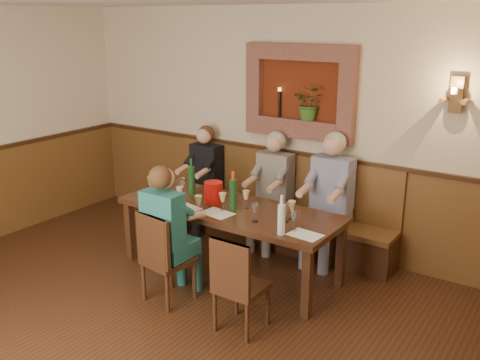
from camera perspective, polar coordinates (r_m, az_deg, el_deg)
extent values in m
plane|color=#351A0E|center=(4.74, -14.75, -17.76)|extent=(6.00, 6.00, 0.00)
cube|color=#C2AF92|center=(6.39, 4.82, 5.54)|extent=(6.00, 0.04, 2.80)
cube|color=brown|center=(6.59, 4.56, -1.76)|extent=(6.00, 0.04, 1.10)
cube|color=#381E0F|center=(6.43, 4.68, 3.10)|extent=(6.02, 0.06, 0.05)
cube|color=#5D1F0D|center=(6.21, 6.49, 9.37)|extent=(1.00, 0.02, 0.70)
cube|color=brown|center=(6.12, 6.42, 13.41)|extent=(1.36, 0.12, 0.18)
cube|color=brown|center=(6.24, 6.16, 5.32)|extent=(1.36, 0.12, 0.18)
cube|color=brown|center=(6.46, 1.60, 9.77)|extent=(0.18, 0.12, 0.70)
cube|color=brown|center=(5.92, 11.39, 8.78)|extent=(0.18, 0.12, 0.70)
cube|color=brown|center=(6.22, 6.19, 6.31)|extent=(1.00, 0.14, 0.04)
imported|color=#356121|center=(6.11, 7.51, 8.13)|extent=(0.35, 0.30, 0.39)
cylinder|color=black|center=(6.31, 4.22, 8.09)|extent=(0.03, 0.03, 0.30)
cylinder|color=#FFBF59|center=(6.29, 4.25, 9.62)|extent=(0.04, 0.04, 0.04)
cube|color=brown|center=(5.58, 22.12, 8.45)|extent=(0.12, 0.08, 0.35)
cylinder|color=brown|center=(5.54, 20.89, 8.00)|extent=(0.05, 0.18, 0.05)
cylinder|color=brown|center=(5.50, 22.92, 7.72)|extent=(0.05, 0.18, 0.05)
cylinder|color=#FFBF59|center=(5.45, 21.87, 8.83)|extent=(0.06, 0.06, 0.06)
cube|color=#371A10|center=(5.63, -1.13, -3.17)|extent=(2.40, 0.90, 0.06)
cube|color=#371A10|center=(6.19, -11.65, -5.34)|extent=(0.08, 0.08, 0.69)
cube|color=#371A10|center=(4.96, 7.17, -10.94)|extent=(0.08, 0.08, 0.69)
cube|color=#371A10|center=(6.69, -7.14, -3.41)|extent=(0.08, 0.08, 0.69)
cube|color=#371A10|center=(5.57, 10.69, -7.88)|extent=(0.08, 0.08, 0.69)
cube|color=#381E0F|center=(6.53, 3.52, -5.18)|extent=(3.00, 0.40, 0.40)
cube|color=brown|center=(6.45, 3.56, -3.37)|extent=(3.00, 0.45, 0.06)
cube|color=brown|center=(6.49, 4.47, 0.10)|extent=(3.00, 0.06, 0.66)
cube|color=#371A10|center=(5.34, -7.56, -10.64)|extent=(0.44, 0.44, 0.39)
cube|color=#371A10|center=(5.25, -7.65, -8.52)|extent=(0.46, 0.46, 0.05)
cube|color=#371A10|center=(5.03, -9.37, -6.41)|extent=(0.41, 0.09, 0.49)
cube|color=#371A10|center=(4.86, 0.17, -13.58)|extent=(0.38, 0.38, 0.38)
cube|color=#371A10|center=(4.76, 0.17, -11.39)|extent=(0.40, 0.40, 0.05)
cube|color=#371A10|center=(4.51, -1.11, -9.39)|extent=(0.39, 0.04, 0.47)
cube|color=black|center=(6.96, -4.31, -3.57)|extent=(0.39, 0.41, 0.45)
cube|color=black|center=(6.88, -3.61, 1.72)|extent=(0.39, 0.20, 0.51)
sphere|color=#D8A384|center=(6.76, -3.86, 4.73)|extent=(0.19, 0.19, 0.19)
sphere|color=#4C2D19|center=(6.80, -3.62, 4.95)|extent=(0.21, 0.21, 0.21)
cube|color=#585250|center=(6.40, 2.92, -5.40)|extent=(0.41, 0.43, 0.45)
cube|color=#585250|center=(6.32, 3.79, 0.53)|extent=(0.41, 0.21, 0.54)
sphere|color=#D8A384|center=(6.19, 3.67, 3.95)|extent=(0.20, 0.20, 0.20)
sphere|color=#B2B2B2|center=(6.23, 3.91, 4.20)|extent=(0.22, 0.22, 0.22)
cube|color=navy|center=(6.08, 8.81, -6.85)|extent=(0.44, 0.47, 0.45)
cube|color=navy|center=(5.99, 9.85, -0.26)|extent=(0.44, 0.23, 0.58)
sphere|color=#D8A384|center=(5.85, 9.89, 3.65)|extent=(0.22, 0.22, 0.22)
sphere|color=#B2B2B2|center=(5.89, 10.11, 3.95)|extent=(0.24, 0.24, 0.24)
cube|color=#1A4C5D|center=(5.40, -6.79, -9.93)|extent=(0.40, 0.42, 0.45)
cube|color=#1A4C5D|center=(5.04, -8.24, -4.10)|extent=(0.40, 0.21, 0.52)
sphere|color=#D8A384|center=(4.94, -8.13, 0.19)|extent=(0.20, 0.20, 0.20)
sphere|color=#4C2D19|center=(4.90, -8.51, 0.27)|extent=(0.22, 0.22, 0.22)
cylinder|color=red|center=(5.72, -2.85, -1.32)|extent=(0.26, 0.26, 0.23)
cylinder|color=#19471E|center=(5.49, -0.75, -1.60)|extent=(0.09, 0.09, 0.32)
cylinder|color=#CA4916|center=(5.42, -0.75, 0.46)|extent=(0.04, 0.04, 0.09)
cylinder|color=#19471E|center=(6.00, -5.19, -0.05)|extent=(0.10, 0.10, 0.32)
cylinder|color=#19471E|center=(5.95, -5.24, 1.83)|extent=(0.04, 0.04, 0.09)
cylinder|color=silver|center=(4.89, 4.44, -4.23)|extent=(0.07, 0.07, 0.29)
cylinder|color=silver|center=(4.83, 4.49, -2.14)|extent=(0.03, 0.03, 0.09)
cube|color=white|center=(5.87, -8.16, -2.17)|extent=(0.31, 0.28, 0.00)
cube|color=white|center=(5.44, -2.45, -3.56)|extent=(0.35, 0.27, 0.00)
cube|color=white|center=(4.95, 6.95, -5.82)|extent=(0.32, 0.24, 0.00)
cube|color=white|center=(5.62, -5.73, -2.97)|extent=(0.33, 0.26, 0.00)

